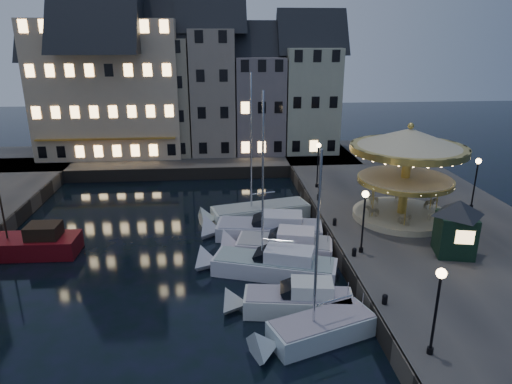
{
  "coord_description": "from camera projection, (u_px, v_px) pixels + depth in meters",
  "views": [
    {
      "loc": [
        -1.81,
        -24.93,
        14.44
      ],
      "look_at": [
        1.0,
        8.0,
        3.2
      ],
      "focal_mm": 32.0,
      "sensor_mm": 36.0,
      "label": 1
    }
  ],
  "objects": [
    {
      "name": "streetlamp_b",
      "position": [
        364.0,
        213.0,
        28.54
      ],
      "size": [
        0.44,
        0.44,
        4.17
      ],
      "color": "black",
      "rests_on": "quay_east"
    },
    {
      "name": "bollard_c",
      "position": [
        335.0,
        221.0,
        33.52
      ],
      "size": [
        0.3,
        0.3,
        0.57
      ],
      "color": "black",
      "rests_on": "quay_east"
    },
    {
      "name": "motorboat_c",
      "position": [
        268.0,
        265.0,
        29.06
      ],
      "size": [
        8.79,
        4.81,
        11.79
      ],
      "color": "silver",
      "rests_on": "ground"
    },
    {
      "name": "motorboat_d",
      "position": [
        278.0,
        246.0,
        31.72
      ],
      "size": [
        7.69,
        4.06,
        2.15
      ],
      "color": "silver",
      "rests_on": "ground"
    },
    {
      "name": "streetlamp_a",
      "position": [
        438.0,
        299.0,
        19.11
      ],
      "size": [
        0.44,
        0.44,
        4.17
      ],
      "color": "black",
      "rests_on": "quay_east"
    },
    {
      "name": "townhouse_nf",
      "position": [
        309.0,
        91.0,
        54.69
      ],
      "size": [
        6.82,
        8.0,
        13.8
      ],
      "color": "#A6AA90",
      "rests_on": "quay_north"
    },
    {
      "name": "quay_east",
      "position": [
        427.0,
        227.0,
        34.89
      ],
      "size": [
        16.0,
        56.0,
        1.3
      ],
      "primitive_type": "cube",
      "color": "#474442",
      "rests_on": "ground"
    },
    {
      "name": "townhouse_nc",
      "position": [
        163.0,
        88.0,
        53.14
      ],
      "size": [
        6.82,
        8.0,
        14.8
      ],
      "color": "gray",
      "rests_on": "quay_north"
    },
    {
      "name": "townhouse_nb",
      "position": [
        111.0,
        93.0,
        52.81
      ],
      "size": [
        6.16,
        8.0,
        13.8
      ],
      "color": "slate",
      "rests_on": "quay_north"
    },
    {
      "name": "streetlamp_c",
      "position": [
        318.0,
        159.0,
        41.28
      ],
      "size": [
        0.44,
        0.44,
        4.17
      ],
      "color": "black",
      "rests_on": "quay_east"
    },
    {
      "name": "motorboat_b",
      "position": [
        290.0,
        302.0,
        25.08
      ],
      "size": [
        7.07,
        2.86,
        2.15
      ],
      "color": "silver",
      "rests_on": "ground"
    },
    {
      "name": "hotel_corner",
      "position": [
        110.0,
        80.0,
        52.33
      ],
      "size": [
        17.6,
        9.0,
        16.8
      ],
      "color": "beige",
      "rests_on": "quay_north"
    },
    {
      "name": "ground",
      "position": [
        251.0,
        282.0,
        28.31
      ],
      "size": [
        160.0,
        160.0,
        0.0
      ],
      "primitive_type": "plane",
      "color": "black",
      "rests_on": "ground"
    },
    {
      "name": "ticket_kiosk",
      "position": [
        457.0,
        218.0,
        28.4
      ],
      "size": [
        3.52,
        3.52,
        4.13
      ],
      "color": "black",
      "rests_on": "quay_east"
    },
    {
      "name": "townhouse_nd",
      "position": [
        212.0,
        84.0,
        53.44
      ],
      "size": [
        5.5,
        8.0,
        15.8
      ],
      "color": "gray",
      "rests_on": "quay_north"
    },
    {
      "name": "red_fishing_boat",
      "position": [
        26.0,
        245.0,
        31.73
      ],
      "size": [
        7.45,
        2.72,
        5.92
      ],
      "color": "#630A11",
      "rests_on": "ground"
    },
    {
      "name": "carousel",
      "position": [
        408.0,
        157.0,
        33.4
      ],
      "size": [
        8.39,
        8.39,
        7.34
      ],
      "color": "#C1B38C",
      "rests_on": "quay_east"
    },
    {
      "name": "streetlamp_d",
      "position": [
        476.0,
        176.0,
        36.06
      ],
      "size": [
        0.44,
        0.44,
        4.17
      ],
      "color": "black",
      "rests_on": "quay_east"
    },
    {
      "name": "quay_north",
      "position": [
        166.0,
        160.0,
        53.87
      ],
      "size": [
        44.0,
        12.0,
        1.3
      ],
      "primitive_type": "cube",
      "color": "#474442",
      "rests_on": "ground"
    },
    {
      "name": "townhouse_na",
      "position": [
        63.0,
        98.0,
        52.54
      ],
      "size": [
        5.5,
        8.0,
        12.8
      ],
      "color": "tan",
      "rests_on": "quay_north"
    },
    {
      "name": "quaywall_e",
      "position": [
        324.0,
        231.0,
        34.25
      ],
      "size": [
        0.15,
        44.0,
        1.3
      ],
      "primitive_type": "cube",
      "color": "#47423A",
      "rests_on": "ground"
    },
    {
      "name": "quaywall_n",
      "position": [
        179.0,
        174.0,
        48.37
      ],
      "size": [
        48.0,
        0.15,
        1.3
      ],
      "primitive_type": "cube",
      "color": "#47423A",
      "rests_on": "ground"
    },
    {
      "name": "motorboat_a",
      "position": [
        312.0,
        332.0,
        22.69
      ],
      "size": [
        6.44,
        3.97,
        10.73
      ],
      "color": "silver",
      "rests_on": "ground"
    },
    {
      "name": "bollard_a",
      "position": [
        385.0,
        299.0,
        23.61
      ],
      "size": [
        0.3,
        0.3,
        0.57
      ],
      "color": "black",
      "rests_on": "quay_east"
    },
    {
      "name": "motorboat_e",
      "position": [
        264.0,
        229.0,
        34.54
      ],
      "size": [
        9.02,
        3.94,
        2.15
      ],
      "color": "silver",
      "rests_on": "ground"
    },
    {
      "name": "motorboat_f",
      "position": [
        254.0,
        213.0,
        38.03
      ],
      "size": [
        9.19,
        4.38,
        12.2
      ],
      "color": "silver",
      "rests_on": "ground"
    },
    {
      "name": "bollard_d",
      "position": [
        319.0,
        197.0,
        38.71
      ],
      "size": [
        0.3,
        0.3,
        0.57
      ],
      "color": "black",
      "rests_on": "quay_east"
    },
    {
      "name": "townhouse_ne",
      "position": [
        259.0,
        96.0,
        54.37
      ],
      "size": [
        6.16,
        8.0,
        12.8
      ],
      "color": "slate",
      "rests_on": "quay_north"
    },
    {
      "name": "bollard_b",
      "position": [
        354.0,
        252.0,
        28.8
      ],
      "size": [
        0.3,
        0.3,
        0.57
      ],
      "color": "black",
      "rests_on": "quay_east"
    }
  ]
}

